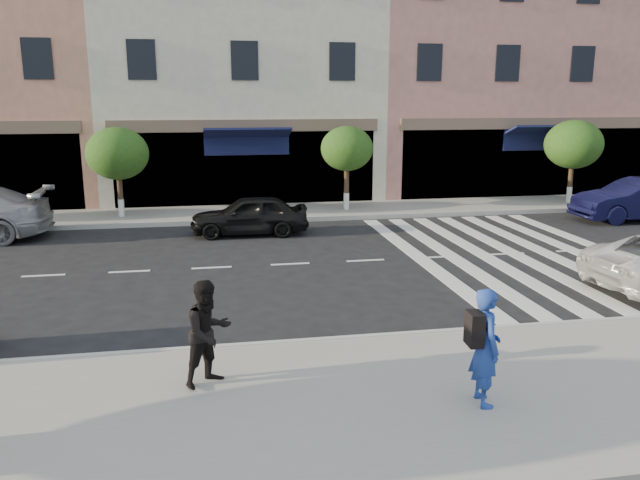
{
  "coord_description": "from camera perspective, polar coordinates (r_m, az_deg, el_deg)",
  "views": [
    {
      "loc": [
        -2.01,
        -11.4,
        4.22
      ],
      "look_at": [
        0.17,
        0.62,
        1.4
      ],
      "focal_mm": 35.0,
      "sensor_mm": 36.0,
      "label": 1
    }
  ],
  "objects": [
    {
      "name": "building_east_mid",
      "position": [
        31.53,
        15.82,
        16.68
      ],
      "size": [
        13.0,
        9.0,
        13.0
      ],
      "primitive_type": "cube",
      "color": "tan",
      "rests_on": "ground"
    },
    {
      "name": "ground",
      "position": [
        12.32,
        -0.26,
        -7.03
      ],
      "size": [
        120.0,
        120.0,
        0.0
      ],
      "primitive_type": "plane",
      "color": "black",
      "rests_on": "ground"
    },
    {
      "name": "car_far_right",
      "position": [
        24.23,
        27.1,
        3.29
      ],
      "size": [
        4.44,
        1.58,
        1.46
      ],
      "primitive_type": "imported",
      "rotation": [
        0.0,
        0.0,
        -1.58
      ],
      "color": "black",
      "rests_on": "ground"
    },
    {
      "name": "sidewalk_near",
      "position": [
        8.93,
        4.07,
        -14.7
      ],
      "size": [
        60.0,
        4.5,
        0.15
      ],
      "primitive_type": "cube",
      "color": "gray",
      "rests_on": "ground"
    },
    {
      "name": "photographer",
      "position": [
        8.71,
        14.9,
        -9.41
      ],
      "size": [
        0.43,
        0.62,
        1.62
      ],
      "primitive_type": "imported",
      "rotation": [
        0.0,
        0.0,
        1.51
      ],
      "color": "#203C95",
      "rests_on": "sidewalk_near"
    },
    {
      "name": "street_tree_wb",
      "position": [
        22.48,
        -18.03,
        7.49
      ],
      "size": [
        2.1,
        2.1,
        3.06
      ],
      "color": "#473323",
      "rests_on": "sidewalk_far"
    },
    {
      "name": "street_tree_ea",
      "position": [
        26.31,
        22.17,
        8.07
      ],
      "size": [
        2.2,
        2.2,
        3.19
      ],
      "color": "#473323",
      "rests_on": "sidewalk_far"
    },
    {
      "name": "car_far_mid",
      "position": [
        19.51,
        -6.48,
        2.28
      ],
      "size": [
        3.67,
        1.57,
        1.23
      ],
      "primitive_type": "imported",
      "rotation": [
        0.0,
        0.0,
        -1.6
      ],
      "color": "black",
      "rests_on": "ground"
    },
    {
      "name": "walker",
      "position": [
        9.14,
        -10.16,
        -8.34
      ],
      "size": [
        0.96,
        0.92,
        1.55
      ],
      "primitive_type": "imported",
      "rotation": [
        0.0,
        0.0,
        0.62
      ],
      "color": "black",
      "rests_on": "sidewalk_near"
    },
    {
      "name": "sidewalk_far",
      "position": [
        22.86,
        -5.06,
        2.51
      ],
      "size": [
        60.0,
        3.0,
        0.15
      ],
      "primitive_type": "cube",
      "color": "gray",
      "rests_on": "ground"
    },
    {
      "name": "street_tree_c",
      "position": [
        22.83,
        2.47,
        8.31
      ],
      "size": [
        1.9,
        1.9,
        3.04
      ],
      "color": "#473323",
      "rests_on": "sidewalk_far"
    },
    {
      "name": "building_centre",
      "position": [
        28.46,
        -7.49,
        15.47
      ],
      "size": [
        11.0,
        9.0,
        11.0
      ],
      "primitive_type": "cube",
      "color": "beige",
      "rests_on": "ground"
    }
  ]
}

